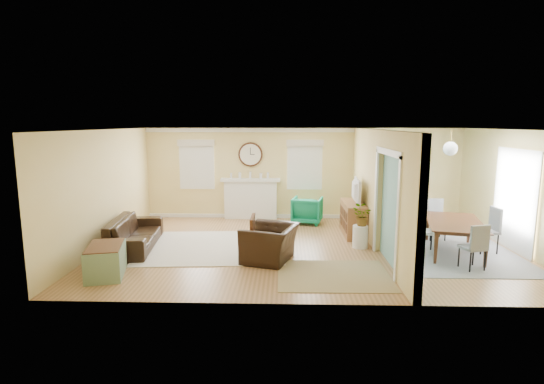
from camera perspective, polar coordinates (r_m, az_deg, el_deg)
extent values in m
plane|color=olive|center=(9.55, 4.79, -7.44)|extent=(9.00, 9.00, 0.00)
cube|color=#DEC26F|center=(12.23, 4.15, 2.48)|extent=(9.00, 0.02, 2.60)
cube|color=#DEC26F|center=(6.32, 6.34, -3.97)|extent=(9.00, 0.02, 2.60)
cube|color=#DEC26F|center=(10.07, -21.59, 0.39)|extent=(0.02, 6.00, 2.60)
cube|color=#DEC26F|center=(10.51, 30.19, 0.13)|extent=(0.02, 6.00, 2.60)
cube|color=white|center=(9.15, 5.01, 8.35)|extent=(9.00, 6.00, 0.02)
cube|color=#DEC26F|center=(10.82, 12.46, 1.40)|extent=(0.12, 3.20, 2.60)
cube|color=#DEC26F|center=(7.08, 18.22, -2.95)|extent=(0.12, 1.00, 2.60)
cube|color=#DEC26F|center=(8.29, 15.89, 6.56)|extent=(0.12, 1.80, 0.40)
cube|color=white|center=(9.29, 13.79, -1.18)|extent=(0.04, 0.12, 2.20)
cube|color=white|center=(7.57, 16.58, -3.64)|extent=(0.04, 0.12, 2.20)
cube|color=white|center=(8.28, 15.36, 5.20)|extent=(0.04, 1.92, 0.12)
cube|color=#69AEAF|center=(9.48, 14.42, 0.23)|extent=(0.02, 6.00, 2.60)
cube|color=white|center=(12.25, -2.89, -1.04)|extent=(1.50, 0.24, 1.10)
cube|color=white|center=(12.13, -2.93, 1.63)|extent=(1.70, 0.30, 0.08)
cube|color=black|center=(12.36, -2.86, -1.18)|extent=(0.85, 0.02, 0.75)
cube|color=gold|center=(12.27, -2.89, -1.64)|extent=(0.85, 0.02, 0.62)
cylinder|color=#482310|center=(12.18, -2.91, 5.07)|extent=(0.70, 0.06, 0.70)
cylinder|color=silver|center=(12.14, -2.92, 5.05)|extent=(0.60, 0.01, 0.60)
cube|color=black|center=(12.13, -2.93, 5.52)|extent=(0.02, 0.01, 0.20)
cube|color=black|center=(12.13, -2.64, 5.05)|extent=(0.12, 0.01, 0.02)
cube|color=white|center=(12.44, -10.04, 3.64)|extent=(0.90, 0.03, 1.30)
cube|color=white|center=(12.41, -10.07, 3.62)|extent=(1.00, 0.04, 1.40)
cube|color=beige|center=(12.32, -10.19, 6.52)|extent=(1.05, 0.10, 0.18)
cube|color=white|center=(12.19, 4.40, 3.64)|extent=(0.90, 0.03, 1.30)
cube|color=white|center=(12.16, 4.41, 3.62)|extent=(1.00, 0.04, 1.40)
cube|color=beige|center=(12.07, 4.46, 6.58)|extent=(1.05, 0.10, 0.18)
cube|color=white|center=(10.53, 29.96, -0.95)|extent=(0.03, 1.60, 2.10)
cube|color=white|center=(10.52, 29.82, -0.95)|extent=(0.03, 1.70, 2.20)
cylinder|color=gold|center=(9.79, 22.95, 6.84)|extent=(0.02, 0.02, 0.30)
sphere|color=white|center=(9.80, 22.85, 5.38)|extent=(0.30, 0.30, 0.30)
cube|color=beige|center=(9.64, -7.92, -7.28)|extent=(3.25, 2.87, 0.02)
cube|color=#9D8C5B|center=(7.94, 8.26, -10.99)|extent=(2.04, 1.68, 0.01)
cube|color=gray|center=(9.94, 23.32, -7.48)|extent=(2.48, 3.10, 0.01)
imported|color=black|center=(9.91, -18.04, -5.27)|extent=(1.15, 2.36, 0.66)
imported|color=black|center=(8.55, -0.26, -6.91)|extent=(1.24, 1.33, 0.72)
imported|color=#0F7A58|center=(11.72, 4.75, -2.45)|extent=(0.93, 0.94, 0.73)
cube|color=gray|center=(8.33, -21.44, -8.62)|extent=(0.83, 1.11, 0.55)
cube|color=#482310|center=(8.25, -21.56, -6.74)|extent=(0.79, 1.05, 0.02)
cube|color=brown|center=(10.72, 10.83, -3.51)|extent=(0.47, 1.42, 0.80)
cube|color=#482310|center=(10.24, 9.89, -3.22)|extent=(0.01, 0.38, 0.22)
cube|color=#482310|center=(10.30, 9.85, -4.69)|extent=(0.01, 0.38, 0.22)
cube|color=#482310|center=(10.65, 9.57, -2.73)|extent=(0.01, 0.38, 0.22)
cube|color=#482310|center=(10.71, 9.53, -4.14)|extent=(0.01, 0.38, 0.22)
cube|color=#482310|center=(11.06, 9.28, -2.27)|extent=(0.01, 0.38, 0.22)
cube|color=#482310|center=(11.12, 9.24, -3.63)|extent=(0.01, 0.38, 0.22)
imported|color=black|center=(10.58, 10.84, 0.17)|extent=(0.20, 1.04, 0.60)
cylinder|color=white|center=(9.64, 11.79, -5.90)|extent=(0.34, 0.34, 0.50)
imported|color=#337F33|center=(9.53, 11.89, -3.09)|extent=(0.54, 0.52, 0.47)
imported|color=#482310|center=(9.85, 23.45, -5.60)|extent=(1.51, 2.15, 0.69)
cube|color=gray|center=(10.77, 21.18, -3.63)|extent=(0.42, 0.42, 0.05)
cube|color=gray|center=(10.72, 21.26, -2.32)|extent=(0.42, 0.05, 0.50)
cylinder|color=black|center=(11.04, 21.65, -4.64)|extent=(0.03, 0.03, 0.42)
cylinder|color=black|center=(10.73, 22.27, -5.07)|extent=(0.03, 0.03, 0.42)
cylinder|color=black|center=(10.93, 19.96, -4.68)|extent=(0.03, 0.03, 0.42)
cylinder|color=black|center=(10.61, 20.54, -5.12)|extent=(0.03, 0.03, 0.42)
cube|color=gray|center=(8.88, 25.37, -6.77)|extent=(0.49, 0.49, 0.05)
cube|color=gray|center=(8.83, 25.47, -5.30)|extent=(0.39, 0.15, 0.47)
cylinder|color=black|center=(8.73, 25.11, -8.57)|extent=(0.03, 0.03, 0.39)
cylinder|color=black|center=(8.97, 23.82, -8.02)|extent=(0.03, 0.03, 0.39)
cylinder|color=black|center=(8.93, 26.72, -8.30)|extent=(0.03, 0.03, 0.39)
cylinder|color=black|center=(9.16, 25.42, -7.77)|extent=(0.03, 0.03, 0.39)
cube|color=white|center=(9.61, 19.91, -5.05)|extent=(0.47, 0.47, 0.05)
cube|color=white|center=(9.55, 20.00, -3.57)|extent=(0.09, 0.43, 0.51)
cylinder|color=black|center=(9.80, 18.64, -6.18)|extent=(0.03, 0.03, 0.43)
cylinder|color=black|center=(9.87, 20.61, -6.18)|extent=(0.03, 0.03, 0.43)
cylinder|color=black|center=(9.47, 19.02, -6.73)|extent=(0.03, 0.03, 0.43)
cylinder|color=black|center=(9.55, 21.06, -6.72)|extent=(0.03, 0.03, 0.43)
cube|color=gray|center=(10.13, 26.81, -4.74)|extent=(0.46, 0.46, 0.05)
cube|color=gray|center=(10.07, 26.92, -3.31)|extent=(0.08, 0.44, 0.52)
cylinder|color=black|center=(10.12, 28.06, -6.29)|extent=(0.03, 0.03, 0.43)
cylinder|color=black|center=(9.96, 26.29, -6.40)|extent=(0.03, 0.03, 0.43)
cylinder|color=black|center=(10.42, 27.11, -5.79)|extent=(0.03, 0.03, 0.43)
cylinder|color=black|center=(10.26, 25.39, -5.90)|extent=(0.03, 0.03, 0.43)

